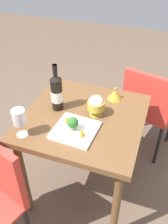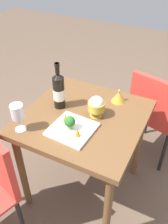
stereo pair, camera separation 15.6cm
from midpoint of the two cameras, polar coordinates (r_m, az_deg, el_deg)
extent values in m
plane|color=brown|center=(2.13, -2.19, -16.81)|extent=(8.00, 8.00, 0.00)
cube|color=brown|center=(1.59, -2.81, -1.53)|extent=(0.76, 0.76, 0.04)
cylinder|color=brown|center=(1.79, -16.29, -14.74)|extent=(0.05, 0.05, 0.70)
cylinder|color=brown|center=(1.61, 4.47, -21.37)|extent=(0.05, 0.05, 0.70)
cylinder|color=brown|center=(2.16, -7.26, -2.30)|extent=(0.05, 0.05, 0.70)
cylinder|color=brown|center=(2.01, 9.51, -6.20)|extent=(0.05, 0.05, 0.70)
cube|color=red|center=(2.21, 13.36, 0.84)|extent=(0.49, 0.49, 0.02)
cube|color=red|center=(1.95, 12.15, 3.14)|extent=(0.40, 0.14, 0.40)
cylinder|color=black|center=(2.52, 10.65, -0.02)|extent=(0.03, 0.03, 0.43)
cylinder|color=black|center=(2.28, 6.95, -4.37)|extent=(0.03, 0.03, 0.43)
cylinder|color=black|center=(2.19, 14.82, -7.60)|extent=(0.03, 0.03, 0.43)
cylinder|color=black|center=(1.60, -9.11, 3.95)|extent=(0.08, 0.07, 0.22)
cone|color=black|center=(1.53, -9.56, 7.84)|extent=(0.08, 0.07, 0.03)
cylinder|color=black|center=(1.51, -9.76, 9.48)|extent=(0.03, 0.03, 0.07)
cylinder|color=black|center=(1.50, -9.85, 10.26)|extent=(0.03, 0.03, 0.02)
cylinder|color=silver|center=(1.61, -9.07, 3.63)|extent=(0.08, 0.08, 0.08)
cylinder|color=white|center=(1.51, -16.98, -5.12)|extent=(0.07, 0.07, 0.00)
cylinder|color=white|center=(1.48, -17.29, -3.85)|extent=(0.01, 0.01, 0.08)
cylinder|color=white|center=(1.42, -17.93, -1.21)|extent=(0.08, 0.08, 0.09)
cone|color=gold|center=(1.58, -0.07, 0.01)|extent=(0.08, 0.08, 0.04)
cylinder|color=gold|center=(1.55, -0.07, 1.47)|extent=(0.11, 0.11, 0.05)
sphere|color=white|center=(1.53, -0.07, 2.15)|extent=(0.09, 0.09, 0.09)
cone|color=gold|center=(1.72, 4.63, 4.03)|extent=(0.10, 0.10, 0.07)
sphere|color=gold|center=(1.69, 4.70, 5.31)|extent=(0.02, 0.02, 0.02)
cube|color=white|center=(1.47, -5.27, -4.26)|extent=(0.26, 0.26, 0.02)
cylinder|color=#729E4C|center=(1.45, -5.66, -3.74)|extent=(0.03, 0.03, 0.03)
sphere|color=#2D6B28|center=(1.43, -5.75, -2.60)|extent=(0.07, 0.07, 0.07)
cone|color=orange|center=(1.50, -7.01, -1.71)|extent=(0.03, 0.03, 0.06)
cone|color=orange|center=(1.39, -3.65, -4.85)|extent=(0.03, 0.03, 0.06)
camera|label=1|loc=(0.08, -92.86, -2.22)|focal=39.42mm
camera|label=2|loc=(0.08, 87.14, 2.22)|focal=39.42mm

